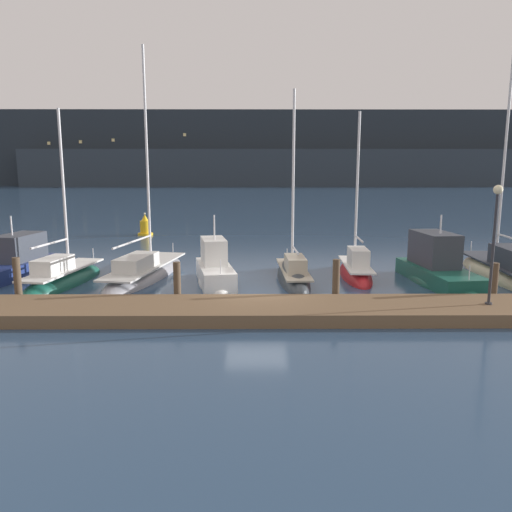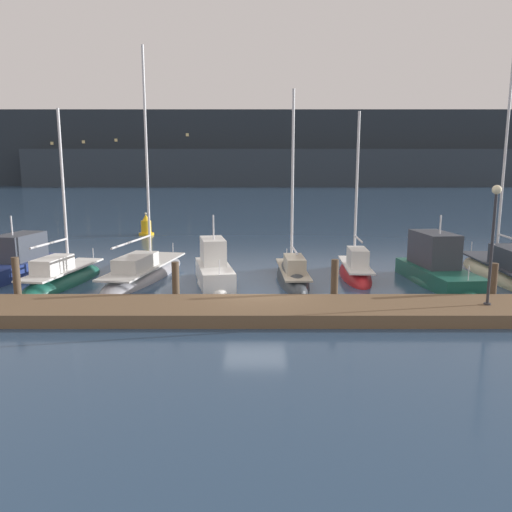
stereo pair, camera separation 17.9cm
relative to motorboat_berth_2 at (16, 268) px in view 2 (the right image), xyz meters
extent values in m
plane|color=navy|center=(11.68, -4.28, -0.36)|extent=(400.00, 400.00, 0.00)
cube|color=brown|center=(11.68, -6.78, -0.13)|extent=(36.69, 2.80, 0.45)
cylinder|color=#4C3D2D|center=(2.55, -5.13, 0.55)|extent=(0.28, 0.28, 1.82)
cylinder|color=#4C3D2D|center=(8.63, -5.13, 0.46)|extent=(0.28, 0.28, 1.64)
cylinder|color=#4C3D2D|center=(14.72, -5.13, 0.51)|extent=(0.28, 0.28, 1.74)
cylinder|color=#4C3D2D|center=(20.81, -5.13, 0.44)|extent=(0.28, 0.28, 1.59)
ellipsoid|color=navy|center=(-0.02, -0.12, -0.36)|extent=(2.99, 6.26, 1.04)
cube|color=navy|center=(-0.02, -0.12, -0.01)|extent=(2.73, 5.64, 0.69)
cube|color=#333842|center=(0.08, 0.48, 0.97)|extent=(1.80, 2.83, 1.28)
cube|color=black|center=(0.28, 1.66, 1.17)|extent=(1.25, 0.45, 0.57)
cylinder|color=silver|center=(0.00, 0.00, 2.08)|extent=(0.07, 0.07, 0.93)
ellipsoid|color=#195647|center=(3.03, -1.84, -0.36)|extent=(2.57, 6.50, 1.36)
cube|color=silver|center=(3.03, -1.84, 0.32)|extent=(2.16, 5.46, 0.08)
cube|color=silver|center=(2.91, -2.59, 0.68)|extent=(1.26, 2.15, 0.64)
cylinder|color=silver|center=(3.11, -1.34, 3.84)|extent=(0.12, 0.12, 7.04)
cylinder|color=silver|center=(2.89, -2.71, 1.63)|extent=(0.52, 2.76, 0.09)
cylinder|color=silver|center=(3.48, 1.03, 0.57)|extent=(0.04, 0.04, 0.50)
ellipsoid|color=gray|center=(6.39, -0.30, -0.36)|extent=(3.45, 8.69, 1.24)
cube|color=silver|center=(6.39, -0.30, 0.19)|extent=(2.90, 7.30, 0.08)
cube|color=silver|center=(6.21, -1.30, 0.54)|extent=(1.64, 2.88, 0.62)
cylinder|color=silver|center=(6.51, 0.36, 5.27)|extent=(0.12, 0.12, 10.16)
cylinder|color=silver|center=(6.15, -1.62, 1.54)|extent=(0.82, 3.98, 0.09)
cylinder|color=silver|center=(7.10, 3.53, 0.44)|extent=(0.04, 0.04, 0.50)
ellipsoid|color=white|center=(9.83, -1.76, -0.36)|extent=(2.36, 4.88, 1.01)
cube|color=white|center=(9.83, -1.76, 0.07)|extent=(2.15, 4.40, 0.85)
cube|color=silver|center=(9.74, -1.30, 1.07)|extent=(1.39, 2.22, 1.15)
cube|color=black|center=(9.57, -0.38, 1.24)|extent=(0.93, 0.40, 0.52)
cylinder|color=silver|center=(9.81, -1.67, 2.19)|extent=(0.07, 0.07, 1.10)
cylinder|color=silver|center=(10.20, -3.69, 0.79)|extent=(0.04, 0.04, 0.60)
ellipsoid|color=#2D3338|center=(13.40, -1.19, -0.36)|extent=(1.58, 6.14, 1.66)
cube|color=#A39984|center=(13.40, -1.19, 0.19)|extent=(1.33, 5.16, 0.08)
cube|color=#A39984|center=(13.43, -1.92, 0.57)|extent=(0.89, 1.98, 0.68)
cylinder|color=silver|center=(13.38, -0.71, 4.23)|extent=(0.12, 0.12, 8.07)
cylinder|color=silver|center=(13.42, -1.80, 1.20)|extent=(0.17, 2.19, 0.09)
cylinder|color=silver|center=(13.30, 1.61, 0.44)|extent=(0.04, 0.04, 0.50)
ellipsoid|color=red|center=(16.47, -0.32, -0.36)|extent=(1.63, 5.36, 1.43)
cube|color=silver|center=(16.47, -0.32, 0.23)|extent=(1.37, 4.50, 0.08)
cube|color=silver|center=(16.44, -0.95, 0.69)|extent=(0.90, 1.73, 0.85)
cylinder|color=silver|center=(16.49, 0.10, 3.81)|extent=(0.12, 0.12, 7.15)
cylinder|color=silver|center=(16.44, -0.98, 1.57)|extent=(0.20, 2.16, 0.09)
cylinder|color=silver|center=(16.60, 2.11, 0.48)|extent=(0.04, 0.04, 0.50)
ellipsoid|color=#195647|center=(19.95, -1.74, -0.36)|extent=(2.69, 6.20, 1.40)
cube|color=#195647|center=(19.95, -1.74, 0.00)|extent=(2.46, 5.58, 0.72)
cube|color=#333842|center=(19.89, -1.14, 1.13)|extent=(1.68, 2.78, 1.53)
cube|color=black|center=(19.77, 0.05, 1.36)|extent=(1.27, 0.42, 0.68)
cylinder|color=silver|center=(19.94, -1.62, 2.32)|extent=(0.07, 0.07, 0.84)
cylinder|color=silver|center=(20.22, -4.25, 0.66)|extent=(0.04, 0.04, 0.60)
ellipsoid|color=beige|center=(23.39, -0.53, -0.36)|extent=(2.24, 8.32, 1.47)
cube|color=#333842|center=(23.39, -0.53, 0.31)|extent=(1.88, 6.99, 0.08)
cylinder|color=silver|center=(23.42, 0.13, 5.77)|extent=(0.12, 0.12, 10.92)
cylinder|color=silver|center=(23.55, 3.26, 0.56)|extent=(0.04, 0.04, 0.50)
cylinder|color=gold|center=(3.20, 14.65, -0.28)|extent=(1.16, 1.16, 0.16)
cylinder|color=gold|center=(3.20, 14.65, 0.28)|extent=(0.77, 0.77, 0.95)
cone|color=gold|center=(3.20, 14.65, 1.00)|extent=(0.54, 0.54, 0.50)
sphere|color=#F9EAB7|center=(3.20, 14.65, 1.30)|extent=(0.16, 0.16, 0.16)
cylinder|color=#2D2D33|center=(19.81, -6.86, 0.12)|extent=(0.24, 0.24, 0.06)
cylinder|color=#2D2D33|center=(19.81, -6.86, 2.05)|extent=(0.10, 0.10, 3.80)
sphere|color=#F9EAB7|center=(19.81, -6.86, 4.09)|extent=(0.32, 0.32, 0.32)
cube|color=#232B33|center=(11.68, 122.54, 9.84)|extent=(240.00, 16.00, 20.40)
cube|color=#2C363F|center=(22.52, 112.54, 4.53)|extent=(144.00, 10.00, 9.77)
cube|color=#F4DB8C|center=(18.64, 114.49, 5.44)|extent=(0.80, 0.10, 0.80)
cube|color=#F4DB8C|center=(66.39, 114.49, 1.14)|extent=(0.80, 0.10, 0.80)
cube|color=#F4DB8C|center=(-6.85, 114.49, 13.39)|extent=(0.80, 0.10, 0.80)
cube|color=#F4DB8C|center=(-43.62, 114.49, 11.14)|extent=(0.80, 0.10, 0.80)
cube|color=#F4DB8C|center=(-2.73, 114.49, 1.33)|extent=(0.80, 0.10, 0.80)
cube|color=#F4DB8C|center=(49.68, 114.49, 2.74)|extent=(0.80, 0.10, 0.80)
cube|color=#F4DB8C|center=(54.25, 114.49, 2.90)|extent=(0.80, 0.10, 0.80)
cube|color=#F4DB8C|center=(37.76, 114.49, 6.78)|extent=(0.80, 0.10, 0.80)
cube|color=#F4DB8C|center=(-35.05, 114.49, 11.52)|extent=(0.80, 0.10, 0.80)
cube|color=#F4DB8C|center=(-11.49, 114.49, 2.69)|extent=(0.80, 0.10, 0.80)
cube|color=#F4DB8C|center=(7.05, 114.49, 9.07)|extent=(0.80, 0.10, 0.80)
cube|color=#F4DB8C|center=(55.31, 114.49, 7.36)|extent=(0.80, 0.10, 0.80)
cube|color=#F4DB8C|center=(-26.21, 114.49, 11.97)|extent=(0.80, 0.10, 0.80)
camera|label=1|loc=(11.53, -23.74, 4.85)|focal=35.00mm
camera|label=2|loc=(11.71, -23.74, 4.85)|focal=35.00mm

